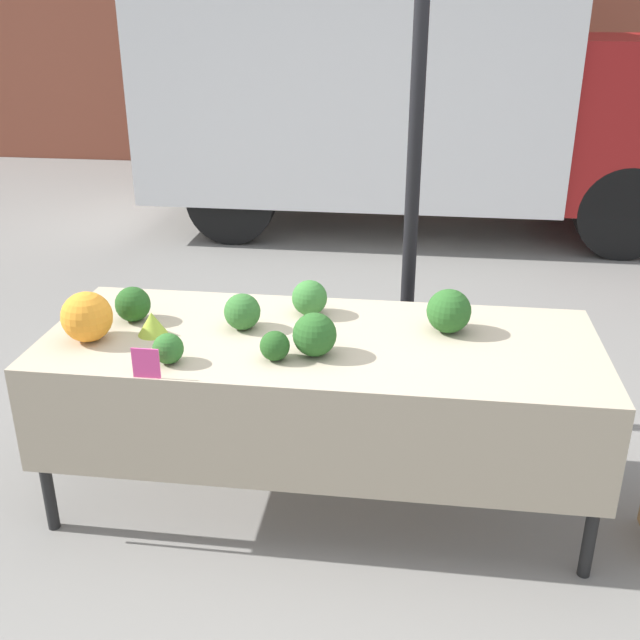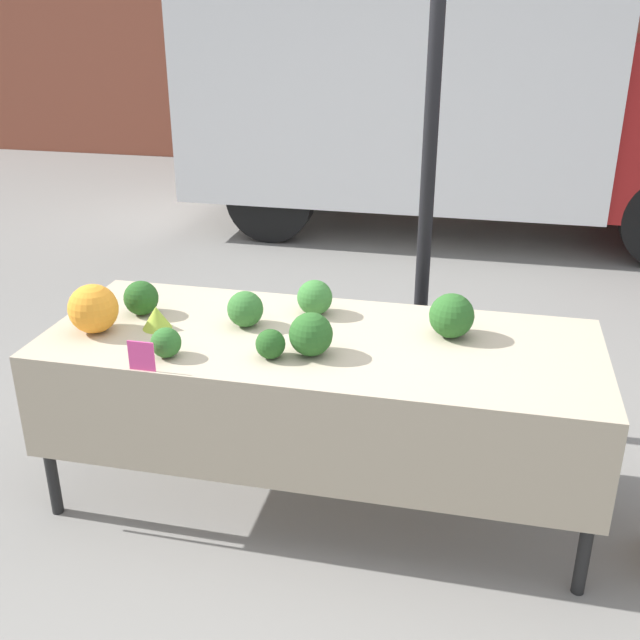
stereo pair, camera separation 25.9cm
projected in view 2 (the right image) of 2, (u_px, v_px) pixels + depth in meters
name	position (u px, v px, depth m)	size (l,w,h in m)	color
ground_plane	(320.00, 492.00, 3.43)	(40.00, 40.00, 0.00)	gray
tent_pole	(427.00, 199.00, 3.58)	(0.07, 0.07, 2.40)	black
parked_truck	(449.00, 95.00, 6.87)	(5.05, 1.86, 2.32)	white
market_table	(317.00, 362.00, 3.10)	(2.31, 0.90, 0.78)	tan
orange_cauliflower	(93.00, 309.00, 3.14)	(0.21, 0.21, 0.21)	orange
romanesco_head	(157.00, 317.00, 3.19)	(0.13, 0.13, 0.10)	#93B238
broccoli_head_0	(270.00, 344.00, 2.92)	(0.12, 0.12, 0.12)	#23511E
broccoli_head_1	(312.00, 334.00, 2.94)	(0.17, 0.17, 0.17)	#285B23
broccoli_head_2	(141.00, 298.00, 3.32)	(0.15, 0.15, 0.15)	#23511E
broccoli_head_3	(245.00, 309.00, 3.20)	(0.16, 0.16, 0.16)	#336B2D
broccoli_head_4	(166.00, 343.00, 2.93)	(0.12, 0.12, 0.12)	#2D6628
broccoli_head_5	(315.00, 297.00, 3.32)	(0.16, 0.16, 0.16)	#387533
broccoli_head_6	(452.00, 316.00, 3.10)	(0.19, 0.19, 0.19)	#285B23
price_sign	(141.00, 356.00, 2.82)	(0.11, 0.01, 0.12)	#EF4793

